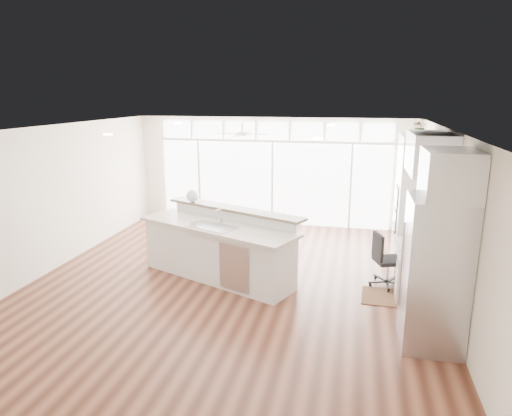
# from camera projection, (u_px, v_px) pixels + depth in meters

# --- Properties ---
(floor) EXTENTS (7.00, 8.00, 0.02)m
(floor) POSITION_uv_depth(u_px,v_px,m) (232.00, 283.00, 8.08)
(floor) COLOR #472115
(floor) RESTS_ON ground
(ceiling) EXTENTS (7.00, 8.00, 0.02)m
(ceiling) POSITION_uv_depth(u_px,v_px,m) (230.00, 129.00, 7.42)
(ceiling) COLOR white
(ceiling) RESTS_ON wall_back
(wall_back) EXTENTS (7.00, 0.04, 2.70)m
(wall_back) POSITION_uv_depth(u_px,v_px,m) (273.00, 171.00, 11.54)
(wall_back) COLOR white
(wall_back) RESTS_ON floor
(wall_front) EXTENTS (7.00, 0.04, 2.70)m
(wall_front) POSITION_uv_depth(u_px,v_px,m) (109.00, 319.00, 3.96)
(wall_front) COLOR white
(wall_front) RESTS_ON floor
(wall_left) EXTENTS (0.04, 8.00, 2.70)m
(wall_left) POSITION_uv_depth(u_px,v_px,m) (50.00, 199.00, 8.48)
(wall_left) COLOR white
(wall_left) RESTS_ON floor
(wall_right) EXTENTS (0.04, 8.00, 2.70)m
(wall_right) POSITION_uv_depth(u_px,v_px,m) (450.00, 221.00, 7.02)
(wall_right) COLOR white
(wall_right) RESTS_ON floor
(glass_wall) EXTENTS (5.80, 0.06, 2.08)m
(glass_wall) POSITION_uv_depth(u_px,v_px,m) (273.00, 183.00, 11.56)
(glass_wall) COLOR white
(glass_wall) RESTS_ON wall_back
(transom_row) EXTENTS (5.90, 0.06, 0.40)m
(transom_row) POSITION_uv_depth(u_px,v_px,m) (273.00, 130.00, 11.23)
(transom_row) COLOR white
(transom_row) RESTS_ON wall_back
(desk_window) EXTENTS (0.04, 0.85, 0.85)m
(desk_window) POSITION_uv_depth(u_px,v_px,m) (445.00, 204.00, 7.27)
(desk_window) COLOR silver
(desk_window) RESTS_ON wall_right
(ceiling_fan) EXTENTS (1.16, 1.16, 0.32)m
(ceiling_fan) POSITION_uv_depth(u_px,v_px,m) (242.00, 129.00, 10.23)
(ceiling_fan) COLOR silver
(ceiling_fan) RESTS_ON ceiling
(recessed_lights) EXTENTS (3.40, 3.00, 0.02)m
(recessed_lights) POSITION_uv_depth(u_px,v_px,m) (233.00, 129.00, 7.62)
(recessed_lights) COLOR white
(recessed_lights) RESTS_ON ceiling
(oven_cabinet) EXTENTS (0.64, 1.20, 2.50)m
(oven_cabinet) POSITION_uv_depth(u_px,v_px,m) (414.00, 201.00, 8.82)
(oven_cabinet) COLOR white
(oven_cabinet) RESTS_ON floor
(desk_nook) EXTENTS (0.72, 1.30, 0.76)m
(desk_nook) POSITION_uv_depth(u_px,v_px,m) (417.00, 271.00, 7.62)
(desk_nook) COLOR white
(desk_nook) RESTS_ON floor
(upper_cabinets) EXTENTS (0.64, 1.30, 0.64)m
(upper_cabinets) POSITION_uv_depth(u_px,v_px,m) (431.00, 153.00, 7.13)
(upper_cabinets) COLOR white
(upper_cabinets) RESTS_ON wall_right
(refrigerator) EXTENTS (0.76, 0.90, 2.00)m
(refrigerator) POSITION_uv_depth(u_px,v_px,m) (435.00, 273.00, 5.91)
(refrigerator) COLOR #B5B5BA
(refrigerator) RESTS_ON floor
(fridge_cabinet) EXTENTS (0.64, 0.90, 0.60)m
(fridge_cabinet) POSITION_uv_depth(u_px,v_px,m) (450.00, 174.00, 5.58)
(fridge_cabinet) COLOR white
(fridge_cabinet) RESTS_ON wall_right
(framed_photos) EXTENTS (0.06, 0.22, 0.80)m
(framed_photos) POSITION_uv_depth(u_px,v_px,m) (438.00, 204.00, 7.89)
(framed_photos) COLOR black
(framed_photos) RESTS_ON wall_right
(kitchen_island) EXTENTS (3.27, 2.27, 1.22)m
(kitchen_island) POSITION_uv_depth(u_px,v_px,m) (217.00, 246.00, 8.17)
(kitchen_island) COLOR white
(kitchen_island) RESTS_ON floor
(rug) EXTENTS (1.02, 0.75, 0.01)m
(rug) POSITION_uv_depth(u_px,v_px,m) (393.00, 298.00, 7.48)
(rug) COLOR #351E11
(rug) RESTS_ON floor
(office_chair) EXTENTS (0.62, 0.59, 0.95)m
(office_chair) POSITION_uv_depth(u_px,v_px,m) (388.00, 260.00, 7.86)
(office_chair) COLOR black
(office_chair) RESTS_ON floor
(fishbowl) EXTENTS (0.31, 0.31, 0.24)m
(fishbowl) POSITION_uv_depth(u_px,v_px,m) (192.00, 196.00, 8.85)
(fishbowl) COLOR silver
(fishbowl) RESTS_ON kitchen_island
(monitor) EXTENTS (0.15, 0.46, 0.37)m
(monitor) POSITION_uv_depth(u_px,v_px,m) (415.00, 238.00, 7.50)
(monitor) COLOR black
(monitor) RESTS_ON desk_nook
(keyboard) EXTENTS (0.16, 0.35, 0.02)m
(keyboard) POSITION_uv_depth(u_px,v_px,m) (403.00, 248.00, 7.58)
(keyboard) COLOR silver
(keyboard) RESTS_ON desk_nook
(potted_plant) EXTENTS (0.33, 0.35, 0.25)m
(potted_plant) POSITION_uv_depth(u_px,v_px,m) (420.00, 129.00, 8.49)
(potted_plant) COLOR #2C622A
(potted_plant) RESTS_ON oven_cabinet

